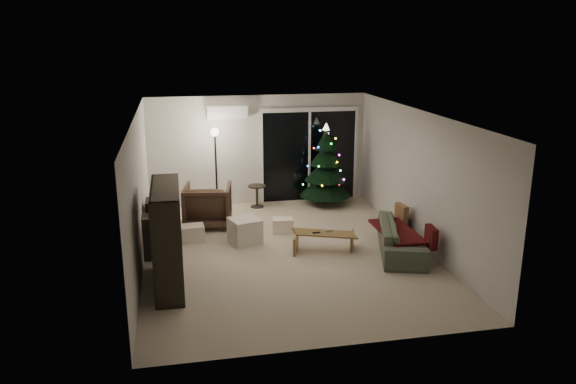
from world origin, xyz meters
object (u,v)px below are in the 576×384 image
coffee_table (324,242)px  christmas_tree (326,164)px  sofa (402,238)px  media_cabinet (158,229)px  armchair (208,205)px  bookshelf (154,238)px

coffee_table → christmas_tree: size_ratio=0.59×
sofa → christmas_tree: bearing=27.2°
christmas_tree → media_cabinet: bearing=-150.5°
christmas_tree → armchair: bearing=-160.4°
christmas_tree → sofa: bearing=-79.8°
media_cabinet → coffee_table: (2.95, -0.72, -0.21)m
bookshelf → sofa: size_ratio=0.84×
armchair → coffee_table: 2.72m
sofa → bookshelf: bearing=115.0°
bookshelf → coffee_table: bookshelf is taller
bookshelf → armchair: size_ratio=1.69×
armchair → sofa: 3.99m
armchair → christmas_tree: bearing=-151.1°
media_cabinet → sofa: size_ratio=0.65×
bookshelf → armchair: bearing=90.5°
sofa → christmas_tree: 3.29m
armchair → coffee_table: size_ratio=0.86×
bookshelf → armchair: bookshelf is taller
media_cabinet → sofa: media_cabinet is taller
armchair → sofa: armchair is taller
armchair → coffee_table: bearing=146.2°
bookshelf → christmas_tree: bearing=65.0°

